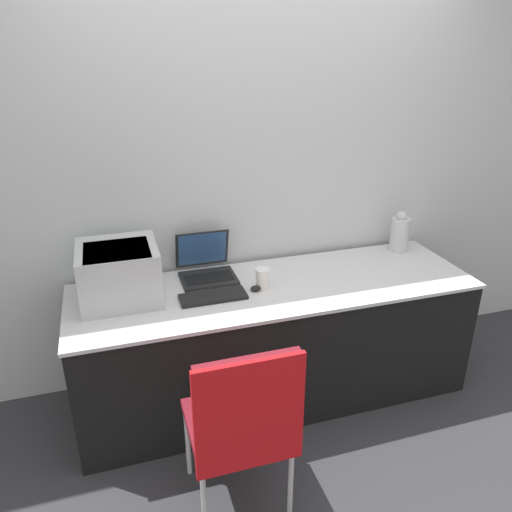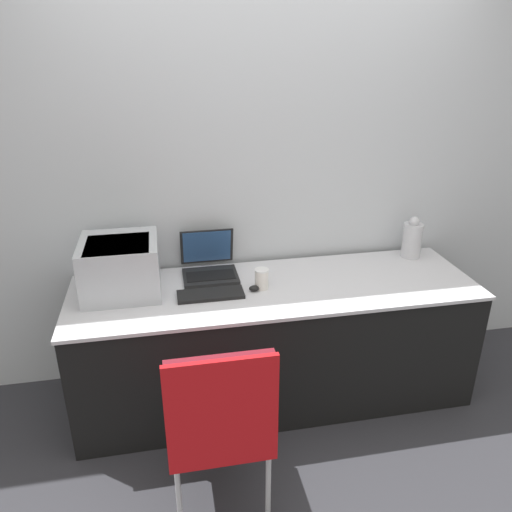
# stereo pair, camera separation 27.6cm
# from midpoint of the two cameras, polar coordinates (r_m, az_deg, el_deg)

# --- Properties ---
(ground_plane) EXTENTS (14.00, 14.00, 0.00)m
(ground_plane) POSITION_cam_midpoint_polar(r_m,az_deg,el_deg) (2.99, 6.39, -19.37)
(ground_plane) COLOR #333338
(wall_back) EXTENTS (8.00, 0.05, 2.60)m
(wall_back) POSITION_cam_midpoint_polar(r_m,az_deg,el_deg) (3.02, 3.22, 9.55)
(wall_back) COLOR silver
(wall_back) RESTS_ON ground_plane
(table) EXTENTS (2.30, 0.72, 0.74)m
(table) POSITION_cam_midpoint_polar(r_m,az_deg,el_deg) (3.02, 4.77, -9.79)
(table) COLOR black
(table) RESTS_ON ground_plane
(printer) EXTENTS (0.41, 0.41, 0.30)m
(printer) POSITION_cam_midpoint_polar(r_m,az_deg,el_deg) (2.76, -12.52, -1.06)
(printer) COLOR #B2B7BC
(printer) RESTS_ON table
(laptop_left) EXTENTS (0.32, 0.32, 0.25)m
(laptop_left) POSITION_cam_midpoint_polar(r_m,az_deg,el_deg) (2.95, -2.73, -1.10)
(laptop_left) COLOR black
(laptop_left) RESTS_ON table
(external_keyboard) EXTENTS (0.36, 0.14, 0.02)m
(external_keyboard) POSITION_cam_midpoint_polar(r_m,az_deg,el_deg) (2.72, -2.32, -4.49)
(external_keyboard) COLOR black
(external_keyboard) RESTS_ON table
(coffee_cup) EXTENTS (0.08, 0.08, 0.12)m
(coffee_cup) POSITION_cam_midpoint_polar(r_m,az_deg,el_deg) (2.78, 3.50, -2.68)
(coffee_cup) COLOR white
(coffee_cup) RESTS_ON table
(mouse) EXTENTS (0.06, 0.04, 0.03)m
(mouse) POSITION_cam_midpoint_polar(r_m,az_deg,el_deg) (2.77, 2.65, -3.80)
(mouse) COLOR black
(mouse) RESTS_ON table
(metal_pitcher) EXTENTS (0.12, 0.12, 0.27)m
(metal_pitcher) POSITION_cam_midpoint_polar(r_m,az_deg,el_deg) (3.36, 19.70, 1.80)
(metal_pitcher) COLOR silver
(metal_pitcher) RESTS_ON table
(chair) EXTENTS (0.45, 0.46, 0.93)m
(chair) POSITION_cam_midpoint_polar(r_m,az_deg,el_deg) (2.20, -0.39, -18.08)
(chair) COLOR maroon
(chair) RESTS_ON ground_plane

